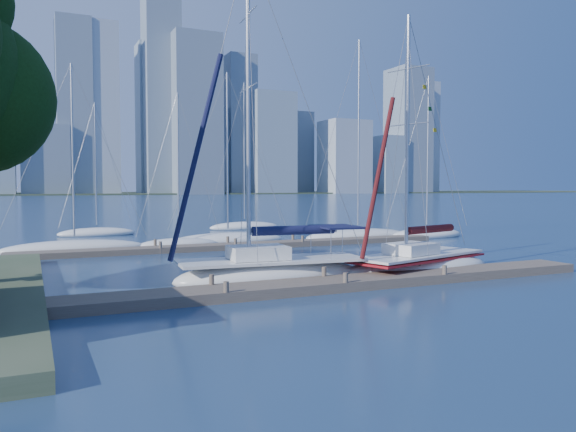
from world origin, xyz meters
name	(u,v)px	position (x,y,z in m)	size (l,w,h in m)	color
ground	(334,289)	(0.00, 0.00, 0.00)	(700.00, 700.00, 0.00)	#182F4D
near_dock	(334,284)	(0.00, 0.00, 0.20)	(26.00, 2.00, 0.40)	#50443B
far_dock	(245,246)	(2.00, 16.00, 0.18)	(30.00, 1.80, 0.36)	#50443B
far_shore	(53,194)	(0.00, 320.00, 0.00)	(800.00, 100.00, 1.50)	#38472D
sailboat_navy	(271,256)	(-1.75, 2.58, 1.17)	(9.08, 3.64, 15.14)	silver
sailboat_maroon	(418,253)	(5.77, 1.96, 1.00)	(8.63, 4.87, 12.83)	silver
bg_boat_0	(75,248)	(-8.87, 18.33, 0.26)	(9.16, 2.70, 12.42)	silver
bg_boat_1	(179,244)	(-2.08, 18.21, 0.24)	(6.02, 3.07, 10.99)	silver
bg_boat_2	(228,240)	(1.82, 19.20, 0.28)	(9.12, 5.50, 12.94)	silver
bg_boat_4	(358,235)	(12.52, 18.36, 0.31)	(9.44, 2.84, 16.25)	silver
bg_boat_5	(427,234)	(18.53, 17.28, 0.29)	(7.25, 4.61, 13.67)	silver
bg_boat_6	(97,233)	(-6.23, 30.65, 0.25)	(6.78, 3.77, 11.75)	silver
bg_boat_7	(245,226)	(7.95, 32.28, 0.28)	(7.54, 4.40, 14.81)	silver
skyline	(101,124)	(22.82, 290.01, 36.97)	(502.61, 51.31, 122.56)	#8296A8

